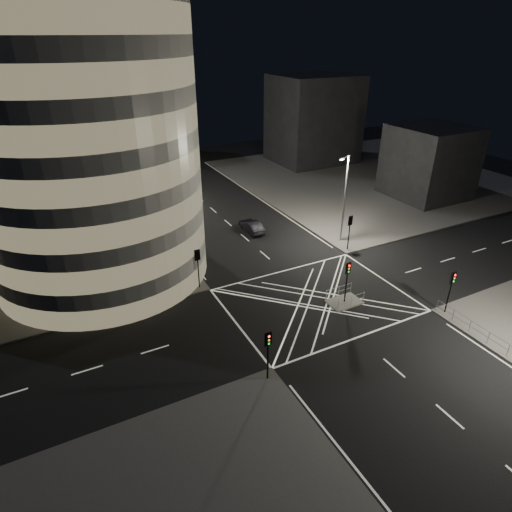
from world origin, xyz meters
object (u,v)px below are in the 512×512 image
traffic_signal_nl (268,347)px  sedan (252,226)px  traffic_signal_nr (451,285)px  traffic_signal_fl (198,262)px  traffic_signal_fr (350,226)px  street_lamp_right_far (344,197)px  traffic_signal_island (347,275)px  central_island (344,302)px  street_lamp_left_far (130,170)px  street_lamp_left_near (172,217)px

traffic_signal_nl → sedan: (10.30, 23.02, -2.19)m
traffic_signal_nr → sedan: bearing=107.6°
traffic_signal_fl → traffic_signal_nl: bearing=-90.0°
traffic_signal_fr → street_lamp_right_far: bearing=73.9°
traffic_signal_fl → traffic_signal_island: same height
street_lamp_right_far → traffic_signal_fl: bearing=-173.1°
traffic_signal_fl → traffic_signal_fr: 17.60m
central_island → traffic_signal_island: (0.00, 0.00, 2.84)m
central_island → traffic_signal_fl: (-10.80, 8.30, 2.84)m
traffic_signal_fr → traffic_signal_nl: bearing=-142.3°
central_island → street_lamp_left_far: 33.95m
sedan → street_lamp_left_far: bearing=-51.4°
central_island → traffic_signal_nl: traffic_signal_nl is taller
traffic_signal_island → sedan: bearing=91.6°
central_island → traffic_signal_nl: 12.36m
traffic_signal_nr → traffic_signal_fr: bearing=90.0°
street_lamp_right_far → sedan: 11.76m
traffic_signal_nr → street_lamp_left_near: (-18.24, 18.80, 2.63)m
street_lamp_left_near → traffic_signal_fr: bearing=-15.9°
traffic_signal_nl → sedan: traffic_signal_nl is taller
traffic_signal_fl → street_lamp_right_far: 18.55m
sedan → traffic_signal_island: bearing=91.8°
traffic_signal_fr → central_island: bearing=-129.3°
central_island → traffic_signal_fl: bearing=142.5°
street_lamp_left_far → traffic_signal_fr: bearing=-51.8°
traffic_signal_fl → street_lamp_left_near: bearing=97.0°
traffic_signal_nl → street_lamp_left_far: bearing=91.0°
traffic_signal_fl → traffic_signal_fr: bearing=0.0°
traffic_signal_fr → street_lamp_left_far: street_lamp_left_far is taller
traffic_signal_island → sedan: 17.86m
traffic_signal_island → sedan: (-0.50, 17.72, -2.19)m
central_island → street_lamp_right_far: (7.44, 10.50, 5.47)m
central_island → traffic_signal_fr: size_ratio=0.75×
traffic_signal_nl → traffic_signal_fr: size_ratio=1.00×
street_lamp_right_far → sedan: street_lamp_right_far is taller
traffic_signal_nr → street_lamp_left_near: size_ratio=0.40×
traffic_signal_fl → street_lamp_left_far: size_ratio=0.40×
street_lamp_left_near → street_lamp_right_far: same height
street_lamp_left_near → traffic_signal_island: bearing=-49.7°
traffic_signal_fr → street_lamp_right_far: size_ratio=0.40×
street_lamp_left_near → street_lamp_right_far: 19.11m
sedan → street_lamp_left_near: bearing=21.3°
traffic_signal_fr → traffic_signal_island: bearing=-129.3°
traffic_signal_island → street_lamp_right_far: size_ratio=0.40×
central_island → street_lamp_left_near: street_lamp_left_near is taller
traffic_signal_nr → street_lamp_right_far: bearing=87.7°
central_island → street_lamp_left_far: street_lamp_left_far is taller
traffic_signal_island → street_lamp_right_far: bearing=54.7°
traffic_signal_fl → street_lamp_left_far: street_lamp_left_far is taller
street_lamp_left_near → central_island: bearing=-49.7°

